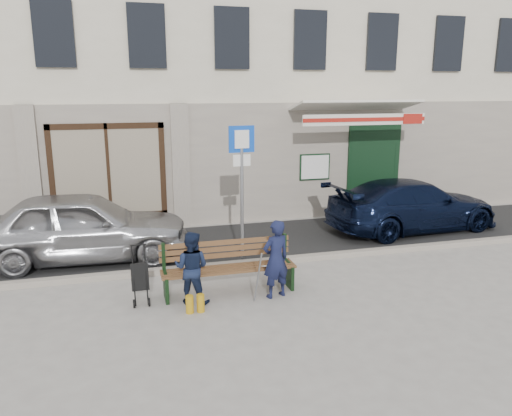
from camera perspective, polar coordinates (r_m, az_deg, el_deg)
name	(u,v)px	position (r m, az deg, el deg)	size (l,w,h in m)	color
ground	(294,291)	(9.17, 4.34, -9.49)	(80.00, 80.00, 0.00)	#9E9991
asphalt_lane	(251,242)	(11.95, -0.60, -3.86)	(60.00, 3.20, 0.01)	#282828
curb	(270,261)	(10.48, 1.61, -6.10)	(60.00, 0.18, 0.12)	#9E9384
building	(208,43)	(16.70, -5.50, 18.28)	(20.00, 8.27, 10.00)	beige
car_silver	(82,226)	(11.12, -19.27, -1.99)	(1.77, 4.40, 1.50)	#ACACB0
car_navy	(413,205)	(13.41, 17.46, 0.33)	(1.85, 4.55, 1.32)	black
parking_sign	(242,172)	(10.08, -1.63, 4.15)	(0.53, 0.09, 2.86)	gray
bench	(226,268)	(8.96, -3.42, -6.90)	(2.40, 1.17, 0.98)	brown
man	(276,259)	(8.69, 2.28, -5.85)	(0.51, 0.33, 1.40)	#141939
woman	(191,268)	(8.54, -7.39, -6.78)	(0.61, 0.48, 1.26)	#141D37
stroller	(140,278)	(8.77, -13.13, -7.79)	(0.30, 0.42, 1.00)	black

